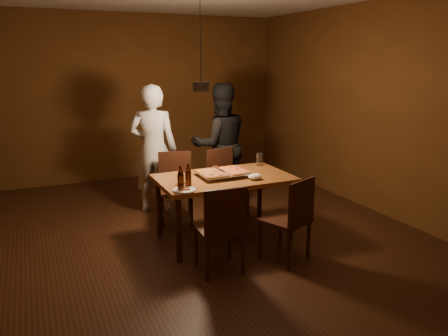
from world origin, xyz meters
name	(u,v)px	position (x,y,z in m)	size (l,w,h in m)	color
room_shell	(201,118)	(0.00, 0.00, 1.40)	(6.00, 6.00, 6.00)	#3B1B10
dining_table	(224,183)	(0.19, -0.18, 0.68)	(1.50, 0.90, 0.75)	#995827
chair_far_left	(175,181)	(-0.13, 0.61, 0.54)	(0.52, 0.52, 0.49)	#38190F
chair_far_right	(225,176)	(0.53, 0.55, 0.54)	(0.51, 0.51, 0.49)	#38190F
chair_near_left	(222,222)	(-0.18, -0.97, 0.54)	(0.45, 0.45, 0.49)	#38190F
chair_near_right	(292,212)	(0.58, -1.02, 0.54)	(0.55, 0.55, 0.49)	#38190F
pizza_tray	(222,174)	(0.19, -0.16, 0.77)	(0.55, 0.45, 0.05)	silver
pizza_meat	(211,173)	(0.04, -0.17, 0.81)	(0.26, 0.41, 0.02)	maroon
pizza_cheese	(233,170)	(0.32, -0.16, 0.81)	(0.25, 0.40, 0.02)	gold
spatula	(222,170)	(0.19, -0.12, 0.81)	(0.09, 0.24, 0.04)	silver
beer_bottle_a	(181,179)	(-0.43, -0.51, 0.88)	(0.07, 0.07, 0.26)	black
beer_bottle_b	(188,175)	(-0.31, -0.41, 0.87)	(0.06, 0.06, 0.25)	black
water_glass_left	(183,177)	(-0.32, -0.25, 0.81)	(0.08, 0.08, 0.13)	silver
water_glass_right	(259,159)	(0.83, 0.14, 0.83)	(0.08, 0.08, 0.15)	silver
plate_slice	(184,190)	(-0.40, -0.53, 0.76)	(0.23, 0.23, 0.03)	white
napkin	(255,177)	(0.46, -0.44, 0.78)	(0.16, 0.12, 0.07)	white
diner_white	(153,149)	(-0.27, 1.09, 0.87)	(0.63, 0.42, 1.73)	silver
diner_dark	(220,145)	(0.68, 1.02, 0.86)	(0.84, 0.65, 1.73)	black
pendant_lamp	(201,86)	(0.00, 0.00, 1.76)	(0.18, 0.18, 1.10)	black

